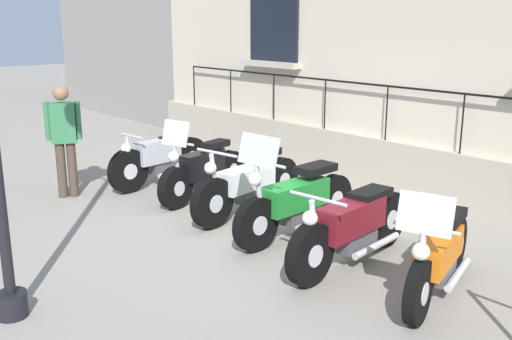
{
  "coord_description": "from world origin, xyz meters",
  "views": [
    {
      "loc": [
        5.23,
        5.44,
        2.67
      ],
      "look_at": [
        0.44,
        0.0,
        0.8
      ],
      "focal_mm": 41.05,
      "sensor_mm": 36.0,
      "label": 1
    }
  ],
  "objects": [
    {
      "name": "ground_plane",
      "position": [
        0.0,
        0.0,
        0.0
      ],
      "size": [
        60.0,
        60.0,
        0.0
      ],
      "primitive_type": "plane",
      "color": "gray"
    },
    {
      "name": "motorcycle_silver",
      "position": [
        0.22,
        -2.64,
        0.44
      ],
      "size": [
        1.99,
        0.56,
        0.92
      ],
      "color": "black",
      "rests_on": "ground_plane"
    },
    {
      "name": "motorcycle_black",
      "position": [
        0.13,
        -1.57,
        0.42
      ],
      "size": [
        1.9,
        0.71,
        1.28
      ],
      "color": "black",
      "rests_on": "ground_plane"
    },
    {
      "name": "motorcycle_white",
      "position": [
        0.11,
        -0.53,
        0.43
      ],
      "size": [
        2.15,
        0.69,
        1.01
      ],
      "color": "black",
      "rests_on": "ground_plane"
    },
    {
      "name": "motorcycle_green",
      "position": [
        0.22,
        0.52,
        0.45
      ],
      "size": [
        2.13,
        0.72,
        1.39
      ],
      "color": "black",
      "rests_on": "ground_plane"
    },
    {
      "name": "motorcycle_maroon",
      "position": [
        0.37,
        1.54,
        0.43
      ],
      "size": [
        2.19,
        0.7,
        0.93
      ],
      "color": "black",
      "rests_on": "ground_plane"
    },
    {
      "name": "motorcycle_orange",
      "position": [
        0.35,
        2.62,
        0.41
      ],
      "size": [
        1.9,
        0.79,
        1.21
      ],
      "color": "black",
      "rests_on": "ground_plane"
    },
    {
      "name": "pedestrian_standing",
      "position": [
        1.66,
        -3.01,
        0.98
      ],
      "size": [
        0.48,
        0.36,
        1.73
      ],
      "color": "#47382D",
      "rests_on": "ground_plane"
    }
  ]
}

